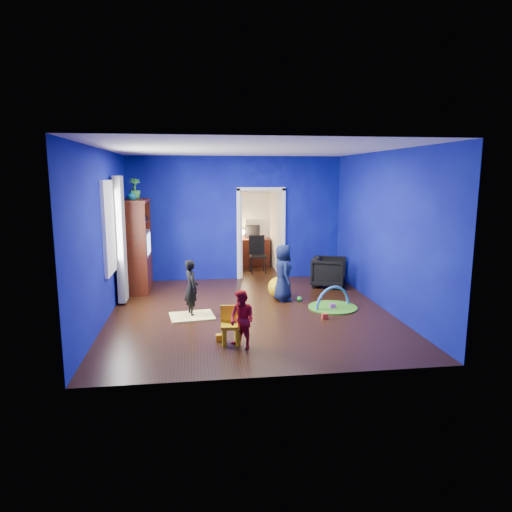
{
  "coord_description": "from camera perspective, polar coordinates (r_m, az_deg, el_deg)",
  "views": [
    {
      "loc": [
        -0.95,
        -7.97,
        2.46
      ],
      "look_at": [
        0.17,
        0.4,
        0.96
      ],
      "focal_mm": 32.0,
      "sensor_mm": 36.0,
      "label": 1
    }
  ],
  "objects": [
    {
      "name": "curtain",
      "position": [
        9.06,
        -16.57,
        1.98
      ],
      "size": [
        0.14,
        0.42,
        2.4
      ],
      "primitive_type": "cube",
      "color": "slate",
      "rests_on": "floor"
    },
    {
      "name": "armchair",
      "position": [
        10.31,
        9.08,
        -1.98
      ],
      "size": [
        0.94,
        0.93,
        0.66
      ],
      "primitive_type": "imported",
      "rotation": [
        0.0,
        0.0,
        1.17
      ],
      "color": "black",
      "rests_on": "floor"
    },
    {
      "name": "wall_back",
      "position": [
        10.81,
        -2.54,
        4.7
      ],
      "size": [
        5.0,
        0.02,
        2.9
      ],
      "primitive_type": "cube",
      "color": "#0A0A71",
      "rests_on": "floor"
    },
    {
      "name": "potted_plant",
      "position": [
        10.16,
        -14.94,
        8.17
      ],
      "size": [
        0.32,
        0.32,
        0.44
      ],
      "primitive_type": "imported",
      "rotation": [
        0.0,
        0.0,
        0.33
      ],
      "color": "#318833",
      "rests_on": "tv_armoire"
    },
    {
      "name": "toddler_red",
      "position": [
        6.58,
        -1.76,
        -7.96
      ],
      "size": [
        0.51,
        0.52,
        0.85
      ],
      "primitive_type": "imported",
      "rotation": [
        0.0,
        0.0,
        -0.87
      ],
      "color": "red",
      "rests_on": "floor"
    },
    {
      "name": "toy_0",
      "position": [
        8.05,
        8.61,
        -7.46
      ],
      "size": [
        0.1,
        0.08,
        0.1
      ],
      "primitive_type": "cube",
      "color": "#E44726",
      "rests_on": "floor"
    },
    {
      "name": "vase",
      "position": [
        9.65,
        -15.29,
        7.33
      ],
      "size": [
        0.23,
        0.23,
        0.19
      ],
      "primitive_type": "imported",
      "rotation": [
        0.0,
        0.0,
        0.25
      ],
      "color": "#0B505F",
      "rests_on": "tv_armoire"
    },
    {
      "name": "wall_left",
      "position": [
        8.18,
        -18.49,
        2.46
      ],
      "size": [
        0.02,
        5.5,
        2.9
      ],
      "primitive_type": "cube",
      "color": "#0A0A71",
      "rests_on": "floor"
    },
    {
      "name": "toy_1",
      "position": [
        6.98,
        -4.62,
        -10.15
      ],
      "size": [
        0.1,
        0.08,
        0.1
      ],
      "primitive_type": "cube",
      "color": "#FF9D0D",
      "rests_on": "floor"
    },
    {
      "name": "kid_chair",
      "position": [
        6.81,
        -3.19,
        -8.88
      ],
      "size": [
        0.3,
        0.3,
        0.5
      ],
      "primitive_type": "cube",
      "rotation": [
        0.0,
        0.0,
        -0.09
      ],
      "color": "yellow",
      "rests_on": "floor"
    },
    {
      "name": "yellow_blanket",
      "position": [
        8.16,
        -8.0,
        -7.47
      ],
      "size": [
        0.83,
        0.7,
        0.03
      ],
      "primitive_type": "cube",
      "rotation": [
        0.0,
        0.0,
        0.15
      ],
      "color": "#F2E07A",
      "rests_on": "floor"
    },
    {
      "name": "toy_2",
      "position": [
        9.07,
        5.44,
        -5.35
      ],
      "size": [
        0.11,
        0.11,
        0.11
      ],
      "primitive_type": "sphere",
      "color": "green",
      "rests_on": "floor"
    },
    {
      "name": "floor",
      "position": [
        8.39,
        -0.78,
        -6.97
      ],
      "size": [
        5.0,
        5.5,
        0.01
      ],
      "primitive_type": "cube",
      "color": "black",
      "rests_on": "ground"
    },
    {
      "name": "toy_3",
      "position": [
        8.66,
        9.55,
        -6.24
      ],
      "size": [
        0.1,
        0.08,
        0.1
      ],
      "primitive_type": "cube",
      "color": "#CF4DC3",
      "rests_on": "floor"
    },
    {
      "name": "window_left",
      "position": [
        8.51,
        -17.99,
        3.44
      ],
      "size": [
        0.03,
        0.95,
        1.55
      ],
      "primitive_type": "cube",
      "color": "white",
      "rests_on": "wall_left"
    },
    {
      "name": "desk_monitor",
      "position": [
        12.54,
        -0.45,
        3.15
      ],
      "size": [
        0.4,
        0.05,
        0.32
      ],
      "primitive_type": "cube",
      "color": "black",
      "rests_on": "study_desk"
    },
    {
      "name": "crt_tv",
      "position": [
        10.04,
        -14.57,
        1.5
      ],
      "size": [
        0.46,
        0.7,
        0.54
      ],
      "primitive_type": "cube",
      "color": "silver",
      "rests_on": "tv_armoire"
    },
    {
      "name": "hopper_ball",
      "position": [
        9.31,
        2.77,
        -3.92
      ],
      "size": [
        0.42,
        0.42,
        0.42
      ],
      "primitive_type": "sphere",
      "color": "yellow",
      "rests_on": "floor"
    },
    {
      "name": "desk_lamp",
      "position": [
        12.45,
        -1.7,
        3.01
      ],
      "size": [
        0.14,
        0.14,
        0.14
      ],
      "primitive_type": "sphere",
      "color": "#FFD88C",
      "rests_on": "study_desk"
    },
    {
      "name": "wall_front",
      "position": [
        5.4,
        2.66,
        -0.71
      ],
      "size": [
        5.0,
        0.02,
        2.9
      ],
      "primitive_type": "cube",
      "color": "#0A0A71",
      "rests_on": "floor"
    },
    {
      "name": "play_mat",
      "position": [
        8.73,
        9.57,
        -6.35
      ],
      "size": [
        0.91,
        0.91,
        0.02
      ],
      "primitive_type": "cylinder",
      "color": "#329020",
      "rests_on": "floor"
    },
    {
      "name": "study_desk",
      "position": [
        12.5,
        -0.38,
        0.47
      ],
      "size": [
        0.88,
        0.44,
        0.75
      ],
      "primitive_type": "cube",
      "color": "#3D140A",
      "rests_on": "floor"
    },
    {
      "name": "folding_chair",
      "position": [
        11.55,
        0.22,
        0.1
      ],
      "size": [
        0.4,
        0.4,
        0.92
      ],
      "primitive_type": "cube",
      "color": "black",
      "rests_on": "floor"
    },
    {
      "name": "ceiling",
      "position": [
        8.04,
        -0.83,
        13.21
      ],
      "size": [
        5.0,
        5.5,
        0.01
      ],
      "primitive_type": "cube",
      "color": "white",
      "rests_on": "wall_back"
    },
    {
      "name": "wall_right",
      "position": [
        8.74,
        15.71,
        3.06
      ],
      "size": [
        0.02,
        5.5,
        2.9
      ],
      "primitive_type": "cube",
      "color": "#0A0A71",
      "rests_on": "floor"
    },
    {
      "name": "book_shelf",
      "position": [
        12.44,
        -0.46,
        8.05
      ],
      "size": [
        0.88,
        0.24,
        0.04
      ],
      "primitive_type": "cube",
      "color": "white",
      "rests_on": "study_desk"
    },
    {
      "name": "alcove",
      "position": [
        11.76,
        0.0,
        4.17
      ],
      "size": [
        1.0,
        1.75,
        2.5
      ],
      "primitive_type": null,
      "color": "silver",
      "rests_on": "floor"
    },
    {
      "name": "child_black",
      "position": [
        8.12,
        -8.08,
        -3.97
      ],
      "size": [
        0.34,
        0.42,
        1.01
      ],
      "primitive_type": "imported",
      "rotation": [
        0.0,
        0.0,
        1.89
      ],
      "color": "black",
      "rests_on": "floor"
    },
    {
      "name": "tv_armoire",
      "position": [
        10.05,
        -14.79,
        1.27
      ],
      "size": [
        0.58,
        1.14,
        1.96
      ],
      "primitive_type": "cube",
      "color": "#371009",
      "rests_on": "floor"
    },
    {
      "name": "toy_arch",
      "position": [
        8.73,
        9.57,
        -6.3
      ],
      "size": [
        0.76,
        0.38,
        0.82
      ],
      "primitive_type": "torus",
      "rotation": [
        1.57,
        0.0,
        0.42
      ],
      "color": "#3F8CD8",
      "rests_on": "floor"
    },
    {
      "name": "child_navy",
      "position": [
        9.0,
        3.39,
        -2.12
      ],
      "size": [
        0.39,
        0.57,
        1.12
      ],
      "primitive_type": "imported",
      "rotation": [
        0.0,
        0.0,
        1.63
      ],
      "color": "#0E1033",
      "rests_on": "floor"
    },
    {
      "name": "doorway",
      "position": [
        10.92,
        0.61,
        2.65
      ],
      "size": [
        1.16,
        0.1,
        2.1
      ],
      "primitive_type": "cube",
      "color": "white",
      "rests_on": "floor"
    }
  ]
}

